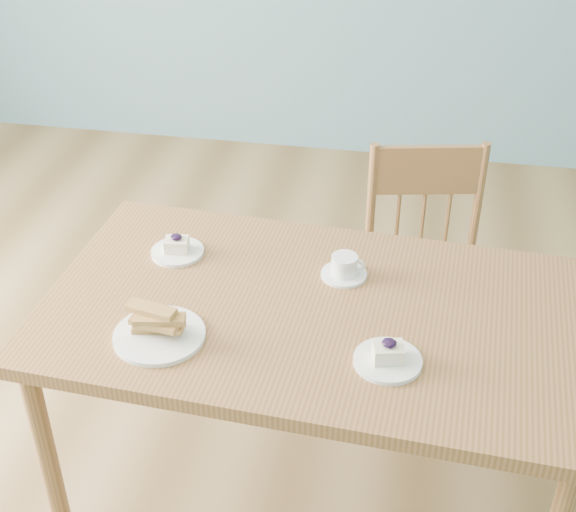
{
  "coord_description": "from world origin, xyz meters",
  "views": [
    {
      "loc": [
        0.5,
        -1.52,
        1.98
      ],
      "look_at": [
        0.2,
        0.14,
        0.86
      ],
      "focal_mm": 50.0,
      "sensor_mm": 36.0,
      "label": 1
    }
  ],
  "objects": [
    {
      "name": "room",
      "position": [
        0.0,
        0.0,
        1.35
      ],
      "size": [
        5.01,
        5.01,
        2.71
      ],
      "color": "olive",
      "rests_on": "ground"
    },
    {
      "name": "coffee_cup",
      "position": [
        0.33,
        0.24,
        0.77
      ],
      "size": [
        0.12,
        0.12,
        0.06
      ],
      "rotation": [
        0.0,
        0.0,
        0.08
      ],
      "color": "white",
      "rests_on": "dining_table"
    },
    {
      "name": "cheesecake_plate_near",
      "position": [
        0.47,
        -0.09,
        0.76
      ],
      "size": [
        0.16,
        0.16,
        0.07
      ],
      "rotation": [
        0.0,
        0.0,
        0.23
      ],
      "color": "white",
      "rests_on": "dining_table"
    },
    {
      "name": "cheesecake_plate_far",
      "position": [
        -0.14,
        0.27,
        0.76
      ],
      "size": [
        0.15,
        0.15,
        0.06
      ],
      "rotation": [
        0.0,
        0.0,
        0.14
      ],
      "color": "white",
      "rests_on": "dining_table"
    },
    {
      "name": "dining_chair",
      "position": [
        0.56,
        0.72,
        0.44
      ],
      "size": [
        0.46,
        0.45,
        0.86
      ],
      "rotation": [
        0.0,
        0.0,
        0.2
      ],
      "color": "#946238",
      "rests_on": "ground"
    },
    {
      "name": "dining_table",
      "position": [
        0.27,
        0.09,
        0.67
      ],
      "size": [
        1.43,
        0.87,
        0.74
      ],
      "rotation": [
        0.0,
        0.0,
        -0.06
      ],
      "color": "#946238",
      "rests_on": "ground"
    },
    {
      "name": "biscotti_plate",
      "position": [
        -0.08,
        -0.09,
        0.77
      ],
      "size": [
        0.22,
        0.22,
        0.09
      ],
      "rotation": [
        0.0,
        0.0,
        0.23
      ],
      "color": "white",
      "rests_on": "dining_table"
    }
  ]
}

